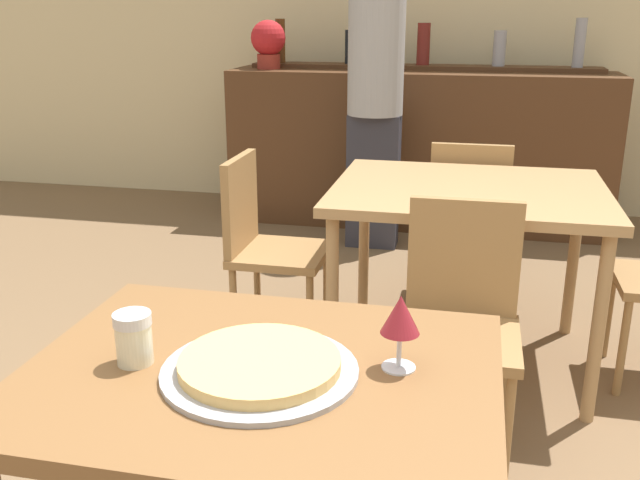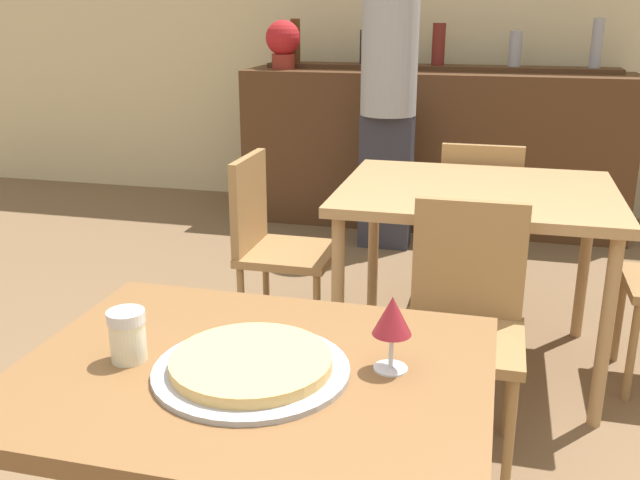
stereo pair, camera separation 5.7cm
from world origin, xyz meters
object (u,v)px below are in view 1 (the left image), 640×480
(cheese_shaker, at_px, (134,338))
(potted_plant, at_px, (268,42))
(chair_far_side_back, at_px, (468,213))
(wine_glass, at_px, (400,317))
(person_standing, at_px, (375,95))
(chair_far_side_front, at_px, (460,311))
(chair_far_side_left, at_px, (264,238))
(pizza_tray, at_px, (260,366))

(cheese_shaker, xyz_separation_m, potted_plant, (-0.79, 3.69, 0.42))
(chair_far_side_back, distance_m, wine_glass, 2.22)
(person_standing, bearing_deg, chair_far_side_front, -74.03)
(chair_far_side_front, distance_m, person_standing, 2.25)
(chair_far_side_front, xyz_separation_m, chair_far_side_left, (-0.87, 0.62, 0.00))
(chair_far_side_back, height_order, chair_far_side_left, same)
(pizza_tray, bearing_deg, potted_plant, 106.02)
(chair_far_side_back, bearing_deg, wine_glass, 87.15)
(chair_far_side_back, height_order, pizza_tray, chair_far_side_back)
(cheese_shaker, height_order, person_standing, person_standing)
(chair_far_side_back, distance_m, pizza_tray, 2.32)
(person_standing, bearing_deg, potted_plant, 147.38)
(pizza_tray, bearing_deg, chair_far_side_left, 106.74)
(wine_glass, bearing_deg, person_standing, 99.21)
(pizza_tray, xyz_separation_m, potted_plant, (-1.06, 3.68, 0.46))
(chair_far_side_front, distance_m, chair_far_side_left, 1.07)
(chair_far_side_back, bearing_deg, chair_far_side_left, 35.33)
(wine_glass, bearing_deg, chair_far_side_back, 87.15)
(chair_far_side_left, relative_size, potted_plant, 2.61)
(chair_far_side_back, distance_m, person_standing, 1.16)
(pizza_tray, relative_size, person_standing, 0.23)
(potted_plant, bearing_deg, chair_far_side_back, -44.44)
(chair_far_side_back, relative_size, potted_plant, 2.61)
(chair_far_side_left, distance_m, potted_plant, 2.23)
(chair_far_side_back, height_order, wine_glass, wine_glass)
(chair_far_side_front, distance_m, chair_far_side_back, 1.24)
(person_standing, bearing_deg, chair_far_side_left, -100.19)
(wine_glass, distance_m, potted_plant, 3.85)
(cheese_shaker, bearing_deg, chair_far_side_left, 97.94)
(potted_plant, bearing_deg, chair_far_side_front, -61.55)
(chair_far_side_left, distance_m, wine_glass, 1.79)
(pizza_tray, relative_size, potted_plant, 1.21)
(chair_far_side_front, relative_size, pizza_tray, 2.16)
(person_standing, bearing_deg, pizza_tray, -85.86)
(chair_far_side_front, distance_m, wine_glass, 1.03)
(chair_far_side_front, height_order, pizza_tray, chair_far_side_front)
(chair_far_side_front, bearing_deg, cheese_shaker, -121.69)
(chair_far_side_front, xyz_separation_m, potted_plant, (-1.43, 2.65, 0.75))
(cheese_shaker, height_order, potted_plant, potted_plant)
(chair_far_side_front, xyz_separation_m, cheese_shaker, (-0.64, -1.04, 0.33))
(potted_plant, bearing_deg, chair_far_side_left, -74.56)
(chair_far_side_front, bearing_deg, person_standing, 105.97)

